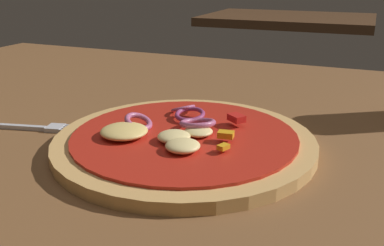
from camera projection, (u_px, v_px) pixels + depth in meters
name	position (u px, v px, depth m)	size (l,w,h in m)	color
dining_table	(136.00, 167.00, 0.43)	(1.22, 0.98, 0.03)	brown
pizza	(183.00, 140.00, 0.44)	(0.27, 0.27, 0.03)	tan
fork	(32.00, 127.00, 0.49)	(0.17, 0.05, 0.01)	silver
background_table	(288.00, 20.00, 1.75)	(0.66, 0.47, 0.03)	#4C301C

